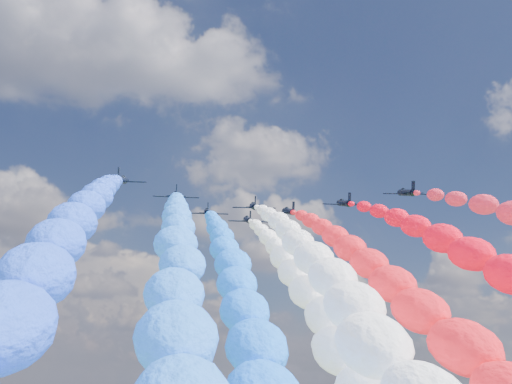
{
  "coord_description": "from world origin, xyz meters",
  "views": [
    {
      "loc": [
        -17.74,
        -124.08,
        66.87
      ],
      "look_at": [
        0.0,
        4.0,
        104.54
      ],
      "focal_mm": 44.79,
      "sensor_mm": 36.0,
      "label": 1
    }
  ],
  "objects": [
    {
      "name": "jet_0",
      "position": [
        -27.08,
        -7.19,
        102.54
      ],
      "size": [
        9.88,
        13.12,
        6.15
      ],
      "primitive_type": null,
      "rotation": [
        0.29,
        0.0,
        -0.05
      ],
      "color": "black"
    },
    {
      "name": "trail_0",
      "position": [
        -27.08,
        -66.09,
        76.62
      ],
      "size": [
        6.69,
        114.41,
        55.53
      ],
      "primitive_type": null,
      "color": "blue"
    },
    {
      "name": "jet_1",
      "position": [
        -16.75,
        2.03,
        102.54
      ],
      "size": [
        9.25,
        12.67,
        6.15
      ],
      "primitive_type": null,
      "rotation": [
        0.29,
        0.0,
        0.0
      ],
      "color": "black"
    },
    {
      "name": "trail_1",
      "position": [
        -16.75,
        -56.86,
        76.62
      ],
      "size": [
        6.69,
        114.41,
        55.53
      ],
      "primitive_type": null,
      "color": "#2776F9"
    },
    {
      "name": "jet_2",
      "position": [
        -9.55,
        14.73,
        102.54
      ],
      "size": [
        9.68,
        12.98,
        6.15
      ],
      "primitive_type": null,
      "rotation": [
        0.29,
        0.0,
        -0.03
      ],
      "color": "black"
    },
    {
      "name": "trail_2",
      "position": [
        -9.55,
        -44.17,
        76.62
      ],
      "size": [
        6.69,
        114.41,
        55.53
      ],
      "primitive_type": null,
      "color": "#186CFB"
    },
    {
      "name": "jet_3",
      "position": [
        0.09,
        8.33,
        102.54
      ],
      "size": [
        9.99,
        13.2,
        6.15
      ],
      "primitive_type": null,
      "rotation": [
        0.29,
        0.0,
        -0.06
      ],
      "color": "black"
    },
    {
      "name": "trail_3",
      "position": [
        0.09,
        -50.57,
        76.62
      ],
      "size": [
        6.69,
        114.41,
        55.53
      ],
      "primitive_type": null,
      "color": "white"
    },
    {
      "name": "jet_4",
      "position": [
        0.42,
        20.79,
        102.54
      ],
      "size": [
        9.31,
        12.71,
        6.15
      ],
      "primitive_type": null,
      "rotation": [
        0.29,
        0.0,
        -0.0
      ],
      "color": "black"
    },
    {
      "name": "trail_4",
      "position": [
        0.42,
        -38.11,
        76.62
      ],
      "size": [
        6.69,
        114.41,
        55.53
      ],
      "primitive_type": null,
      "color": "white"
    },
    {
      "name": "jet_5",
      "position": [
        8.46,
        11.55,
        102.54
      ],
      "size": [
        9.76,
        13.03,
        6.15
      ],
      "primitive_type": null,
      "rotation": [
        0.29,
        0.0,
        0.04
      ],
      "color": "black"
    },
    {
      "name": "trail_5",
      "position": [
        8.46,
        -47.34,
        76.62
      ],
      "size": [
        6.69,
        114.41,
        55.53
      ],
      "primitive_type": null,
      "color": "red"
    },
    {
      "name": "jet_6",
      "position": [
        18.85,
        3.07,
        102.54
      ],
      "size": [
        9.51,
        12.86,
        6.15
      ],
      "primitive_type": null,
      "rotation": [
        0.29,
        0.0,
        -0.02
      ],
      "color": "black"
    },
    {
      "name": "trail_6",
      "position": [
        18.85,
        -55.82,
        76.62
      ],
      "size": [
        6.69,
        114.41,
        55.53
      ],
      "primitive_type": null,
      "color": "#F50820"
    },
    {
      "name": "jet_7",
      "position": [
        29.07,
        -6.51,
        102.54
      ],
      "size": [
        10.11,
        13.28,
        6.15
      ],
      "primitive_type": null,
      "rotation": [
        0.29,
        0.0,
        -0.07
      ],
      "color": "black"
    }
  ]
}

